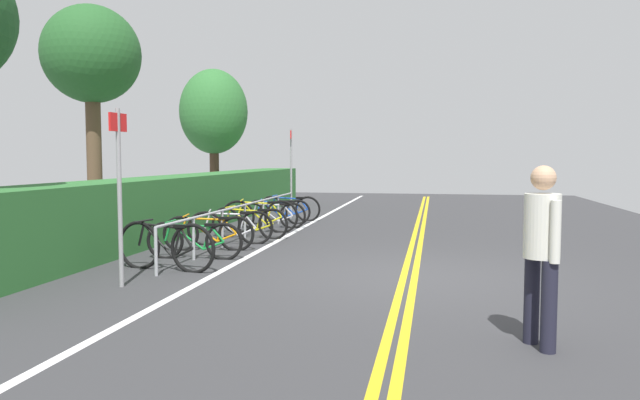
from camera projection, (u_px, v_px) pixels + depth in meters
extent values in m
cube|color=#353538|center=(409.00, 277.00, 8.71)|extent=(39.04, 12.95, 0.05)
cube|color=gold|center=(415.00, 276.00, 8.70)|extent=(35.14, 0.10, 0.00)
cube|color=gold|center=(404.00, 275.00, 8.73)|extent=(35.14, 0.10, 0.00)
cube|color=white|center=(226.00, 269.00, 9.24)|extent=(35.14, 0.12, 0.00)
cylinder|color=#9EA0A5|center=(156.00, 252.00, 8.66)|extent=(0.05, 0.05, 0.71)
cylinder|color=#9EA0A5|center=(194.00, 239.00, 10.01)|extent=(0.05, 0.05, 0.71)
cylinder|color=#9EA0A5|center=(222.00, 229.00, 11.36)|extent=(0.05, 0.05, 0.71)
cylinder|color=#9EA0A5|center=(245.00, 221.00, 12.71)|extent=(0.05, 0.05, 0.71)
cylinder|color=#9EA0A5|center=(263.00, 215.00, 14.06)|extent=(0.05, 0.05, 0.71)
cylinder|color=#9EA0A5|center=(278.00, 210.00, 15.41)|extent=(0.05, 0.05, 0.71)
cylinder|color=#9EA0A5|center=(291.00, 206.00, 16.76)|extent=(0.05, 0.05, 0.71)
cylinder|color=#9EA0A5|center=(245.00, 205.00, 12.69)|extent=(8.28, 0.04, 0.04)
torus|color=black|center=(139.00, 245.00, 9.27)|extent=(0.18, 0.77, 0.77)
torus|color=black|center=(193.00, 249.00, 8.94)|extent=(0.18, 0.77, 0.77)
cylinder|color=black|center=(159.00, 241.00, 9.14)|extent=(0.12, 0.55, 0.53)
cylinder|color=black|center=(162.00, 226.00, 9.10)|extent=(0.14, 0.66, 0.07)
cylinder|color=black|center=(177.00, 243.00, 9.03)|extent=(0.06, 0.16, 0.47)
cylinder|color=black|center=(183.00, 253.00, 9.00)|extent=(0.09, 0.35, 0.19)
cylinder|color=black|center=(186.00, 238.00, 8.97)|extent=(0.07, 0.24, 0.32)
cylinder|color=black|center=(141.00, 235.00, 9.24)|extent=(0.06, 0.14, 0.35)
cube|color=black|center=(180.00, 226.00, 8.99)|extent=(0.11, 0.21, 0.05)
cylinder|color=black|center=(144.00, 221.00, 9.21)|extent=(0.46, 0.10, 0.03)
torus|color=black|center=(165.00, 241.00, 10.18)|extent=(0.10, 0.66, 0.66)
torus|color=black|center=(224.00, 242.00, 10.06)|extent=(0.10, 0.66, 0.66)
cylinder|color=#198C38|center=(187.00, 237.00, 10.13)|extent=(0.08, 0.59, 0.45)
cylinder|color=#198C38|center=(191.00, 225.00, 10.11)|extent=(0.09, 0.70, 0.07)
cylinder|color=#198C38|center=(207.00, 238.00, 10.09)|extent=(0.05, 0.17, 0.40)
cylinder|color=#198C38|center=(214.00, 246.00, 10.09)|extent=(0.06, 0.38, 0.17)
cylinder|color=#198C38|center=(217.00, 234.00, 10.07)|extent=(0.05, 0.26, 0.28)
cylinder|color=#198C38|center=(168.00, 233.00, 10.17)|extent=(0.05, 0.14, 0.30)
cube|color=black|center=(211.00, 225.00, 10.07)|extent=(0.09, 0.21, 0.05)
cylinder|color=#198C38|center=(171.00, 221.00, 10.15)|extent=(0.46, 0.06, 0.03)
torus|color=black|center=(181.00, 234.00, 11.02)|extent=(0.19, 0.67, 0.67)
torus|color=black|center=(236.00, 234.00, 11.03)|extent=(0.19, 0.67, 0.67)
cylinder|color=orange|center=(202.00, 230.00, 11.02)|extent=(0.15, 0.58, 0.46)
cylinder|color=orange|center=(205.00, 219.00, 11.01)|extent=(0.17, 0.69, 0.07)
cylinder|color=orange|center=(220.00, 231.00, 11.02)|extent=(0.07, 0.17, 0.41)
cylinder|color=orange|center=(227.00, 238.00, 11.03)|extent=(0.11, 0.37, 0.17)
cylinder|color=orange|center=(230.00, 227.00, 11.02)|extent=(0.08, 0.25, 0.29)
cylinder|color=orange|center=(184.00, 226.00, 11.01)|extent=(0.06, 0.14, 0.31)
cube|color=black|center=(224.00, 218.00, 11.01)|extent=(0.12, 0.21, 0.05)
cylinder|color=orange|center=(186.00, 215.00, 11.00)|extent=(0.46, 0.12, 0.03)
torus|color=black|center=(205.00, 229.00, 11.72)|extent=(0.27, 0.68, 0.70)
torus|color=black|center=(256.00, 228.00, 11.84)|extent=(0.27, 0.68, 0.70)
cylinder|color=silver|center=(224.00, 224.00, 11.76)|extent=(0.21, 0.55, 0.48)
cylinder|color=silver|center=(227.00, 214.00, 11.75)|extent=(0.25, 0.66, 0.07)
cylinder|color=silver|center=(241.00, 225.00, 11.80)|extent=(0.09, 0.17, 0.43)
cylinder|color=silver|center=(247.00, 232.00, 11.83)|extent=(0.15, 0.36, 0.18)
cylinder|color=silver|center=(250.00, 221.00, 11.82)|extent=(0.11, 0.25, 0.30)
cylinder|color=silver|center=(207.00, 221.00, 11.71)|extent=(0.08, 0.14, 0.32)
cube|color=black|center=(245.00, 213.00, 11.79)|extent=(0.14, 0.22, 0.05)
cylinder|color=silver|center=(210.00, 211.00, 11.70)|extent=(0.45, 0.17, 0.03)
torus|color=black|center=(226.00, 223.00, 12.90)|extent=(0.13, 0.68, 0.68)
torus|color=black|center=(273.00, 224.00, 12.58)|extent=(0.13, 0.68, 0.68)
cylinder|color=yellow|center=(243.00, 220.00, 12.78)|extent=(0.10, 0.62, 0.47)
cylinder|color=yellow|center=(246.00, 210.00, 12.74)|extent=(0.11, 0.74, 0.07)
cylinder|color=yellow|center=(259.00, 221.00, 12.67)|extent=(0.05, 0.18, 0.42)
cylinder|color=yellow|center=(265.00, 227.00, 12.64)|extent=(0.08, 0.40, 0.17)
cylinder|color=yellow|center=(268.00, 218.00, 12.61)|extent=(0.06, 0.27, 0.29)
cylinder|color=yellow|center=(228.00, 216.00, 12.87)|extent=(0.05, 0.15, 0.31)
cube|color=black|center=(262.00, 210.00, 12.63)|extent=(0.10, 0.21, 0.05)
cylinder|color=yellow|center=(230.00, 207.00, 12.84)|extent=(0.46, 0.08, 0.03)
torus|color=black|center=(238.00, 217.00, 13.63)|extent=(0.21, 0.77, 0.77)
torus|color=black|center=(281.00, 217.00, 13.64)|extent=(0.21, 0.77, 0.77)
cylinder|color=yellow|center=(254.00, 213.00, 13.63)|extent=(0.15, 0.57, 0.53)
cylinder|color=yellow|center=(257.00, 203.00, 13.61)|extent=(0.17, 0.67, 0.07)
cylinder|color=yellow|center=(269.00, 214.00, 13.63)|extent=(0.07, 0.17, 0.48)
cylinder|color=yellow|center=(274.00, 220.00, 13.65)|extent=(0.11, 0.36, 0.19)
cylinder|color=yellow|center=(277.00, 210.00, 13.63)|extent=(0.09, 0.25, 0.33)
cylinder|color=yellow|center=(240.00, 210.00, 13.61)|extent=(0.06, 0.14, 0.35)
cube|color=black|center=(272.00, 202.00, 13.61)|extent=(0.12, 0.21, 0.05)
cylinder|color=yellow|center=(242.00, 200.00, 13.60)|extent=(0.46, 0.12, 0.03)
torus|color=black|center=(253.00, 216.00, 14.53)|extent=(0.16, 0.66, 0.66)
torus|color=black|center=(293.00, 216.00, 14.50)|extent=(0.16, 0.66, 0.66)
cylinder|color=silver|center=(268.00, 213.00, 14.51)|extent=(0.12, 0.56, 0.45)
cylinder|color=silver|center=(270.00, 205.00, 14.50)|extent=(0.14, 0.66, 0.07)
cylinder|color=silver|center=(281.00, 213.00, 14.50)|extent=(0.06, 0.16, 0.40)
cylinder|color=silver|center=(286.00, 219.00, 14.51)|extent=(0.09, 0.36, 0.17)
cylinder|color=silver|center=(288.00, 211.00, 14.49)|extent=(0.07, 0.24, 0.28)
cylinder|color=silver|center=(255.00, 210.00, 14.52)|extent=(0.06, 0.14, 0.30)
cube|color=black|center=(284.00, 204.00, 14.48)|extent=(0.11, 0.21, 0.05)
cylinder|color=silver|center=(257.00, 202.00, 14.51)|extent=(0.46, 0.10, 0.03)
torus|color=black|center=(257.00, 213.00, 15.32)|extent=(0.23, 0.65, 0.66)
torus|color=black|center=(298.00, 212.00, 15.41)|extent=(0.23, 0.65, 0.66)
cylinder|color=#1947B7|center=(272.00, 210.00, 15.35)|extent=(0.20, 0.59, 0.45)
cylinder|color=#1947B7|center=(275.00, 202.00, 15.34)|extent=(0.23, 0.70, 0.07)
cylinder|color=#1947B7|center=(286.00, 210.00, 15.38)|extent=(0.08, 0.17, 0.40)
cylinder|color=#1947B7|center=(291.00, 215.00, 15.40)|extent=(0.14, 0.38, 0.17)
cylinder|color=#1947B7|center=(293.00, 207.00, 15.39)|extent=(0.10, 0.26, 0.28)
cylinder|color=#1947B7|center=(259.00, 207.00, 15.32)|extent=(0.07, 0.14, 0.30)
cube|color=black|center=(289.00, 201.00, 15.37)|extent=(0.13, 0.21, 0.05)
cylinder|color=#1947B7|center=(261.00, 200.00, 15.31)|extent=(0.45, 0.15, 0.03)
torus|color=black|center=(271.00, 208.00, 16.30)|extent=(0.07, 0.70, 0.70)
torus|color=black|center=(308.00, 209.00, 16.09)|extent=(0.07, 0.70, 0.70)
cylinder|color=#1947B7|center=(285.00, 206.00, 16.21)|extent=(0.05, 0.58, 0.48)
cylinder|color=#1947B7|center=(287.00, 198.00, 16.18)|extent=(0.05, 0.70, 0.07)
cylinder|color=#1947B7|center=(297.00, 207.00, 16.14)|extent=(0.04, 0.17, 0.43)
cylinder|color=#1947B7|center=(301.00, 212.00, 16.13)|extent=(0.04, 0.37, 0.18)
cylinder|color=#1947B7|center=(304.00, 204.00, 16.10)|extent=(0.04, 0.25, 0.30)
cylinder|color=#1947B7|center=(273.00, 203.00, 16.27)|extent=(0.04, 0.14, 0.32)
cube|color=black|center=(300.00, 198.00, 16.11)|extent=(0.08, 0.20, 0.05)
cylinder|color=#1947B7|center=(275.00, 196.00, 16.25)|extent=(0.46, 0.04, 0.03)
cylinder|color=#1E1E2D|center=(549.00, 307.00, 5.27)|extent=(0.14, 0.14, 0.82)
cylinder|color=#1E1E2D|center=(532.00, 299.00, 5.54)|extent=(0.14, 0.14, 0.82)
cylinder|color=silver|center=(542.00, 226.00, 5.35)|extent=(0.32, 0.32, 0.58)
sphere|color=tan|center=(543.00, 178.00, 5.32)|extent=(0.22, 0.22, 0.22)
cylinder|color=silver|center=(555.00, 232.00, 5.16)|extent=(0.09, 0.09, 0.55)
cylinder|color=silver|center=(530.00, 227.00, 5.55)|extent=(0.09, 0.09, 0.55)
cylinder|color=gray|center=(120.00, 199.00, 7.88)|extent=(0.06, 0.06, 2.37)
cube|color=red|center=(118.00, 122.00, 7.81)|extent=(0.36, 0.06, 0.24)
cylinder|color=gray|center=(291.00, 172.00, 17.87)|extent=(0.06, 0.06, 2.57)
cube|color=red|center=(291.00, 135.00, 17.79)|extent=(0.36, 0.10, 0.24)
cube|color=#2D6B30|center=(191.00, 202.00, 14.51)|extent=(17.28, 1.20, 1.29)
cylinder|color=brown|center=(94.00, 165.00, 14.06)|extent=(0.34, 0.34, 3.10)
ellipsoid|color=#235626|center=(91.00, 54.00, 13.87)|extent=(2.25, 2.25, 2.26)
cylinder|color=#473323|center=(215.00, 178.00, 21.05)|extent=(0.33, 0.33, 1.98)
ellipsoid|color=#2D6B30|center=(214.00, 112.00, 20.88)|extent=(2.37, 2.37, 2.95)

